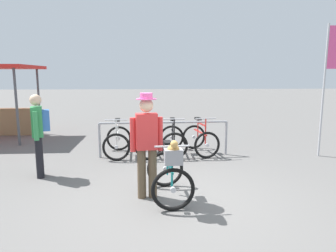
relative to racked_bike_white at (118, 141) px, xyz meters
name	(u,v)px	position (x,y,z in m)	size (l,w,h in m)	color
ground_plane	(177,201)	(1.23, -2.95, -0.37)	(80.00, 80.00, 0.00)	#605E5B
bike_rack_rail	(164,130)	(1.16, -0.14, 0.30)	(3.21, 0.16, 0.88)	#99999E
racked_bike_white	(118,141)	(0.00, 0.00, 0.00)	(0.70, 1.12, 0.97)	black
racked_bike_orange	(146,140)	(0.70, 0.02, 0.00)	(0.82, 1.17, 0.97)	black
racked_bike_black	(173,140)	(1.40, 0.05, 0.00)	(0.67, 1.11, 0.97)	black
racked_bike_red	(200,139)	(2.10, 0.07, 0.00)	(0.84, 1.18, 0.97)	black
featured_bicycle	(170,172)	(1.12, -2.90, 0.12)	(0.73, 1.23, 1.09)	black
person_with_featured_bike	(147,141)	(0.76, -2.75, 0.58)	(0.53, 0.32, 1.72)	brown
pedestrian_with_backpack	(39,130)	(-1.35, -1.56, 0.57)	(0.41, 0.51, 1.64)	black
banner_flag	(331,65)	(5.16, -0.36, 1.86)	(0.44, 0.05, 3.20)	#B2B2B7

